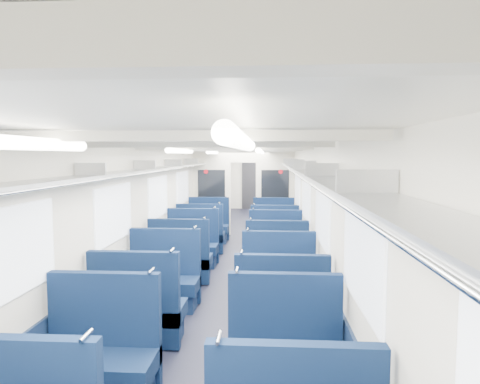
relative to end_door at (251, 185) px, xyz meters
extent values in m
cube|color=black|center=(0.00, -8.94, -1.00)|extent=(2.80, 18.00, 0.01)
cube|color=white|center=(0.00, -8.94, 1.35)|extent=(2.80, 18.00, 0.01)
cube|color=beige|center=(-1.40, -8.94, 0.18)|extent=(0.02, 18.00, 2.35)
cube|color=#111F39|center=(-1.39, -8.94, -0.65)|extent=(0.03, 17.90, 0.70)
cube|color=beige|center=(1.40, -8.94, 0.18)|extent=(0.02, 18.00, 2.35)
cube|color=#111F39|center=(1.39, -8.94, -0.65)|extent=(0.03, 17.90, 0.70)
cube|color=beige|center=(0.00, 0.06, 0.18)|extent=(2.80, 0.02, 2.35)
cube|color=#B2B5BA|center=(-1.22, -8.94, 0.97)|extent=(0.34, 17.40, 0.04)
cylinder|color=silver|center=(-1.04, -8.94, 0.95)|extent=(0.02, 17.40, 0.02)
cube|color=#B2B5BA|center=(-1.22, -12.94, 1.05)|extent=(0.34, 0.03, 0.14)
cube|color=#B2B5BA|center=(-1.22, -10.94, 1.05)|extent=(0.34, 0.03, 0.14)
cube|color=#B2B5BA|center=(-1.22, -8.94, 1.05)|extent=(0.34, 0.03, 0.14)
cube|color=#B2B5BA|center=(-1.22, -6.94, 1.05)|extent=(0.34, 0.03, 0.14)
cube|color=#B2B5BA|center=(-1.22, -4.94, 1.05)|extent=(0.34, 0.03, 0.14)
cube|color=#B2B5BA|center=(-1.22, -2.94, 1.05)|extent=(0.34, 0.03, 0.14)
cube|color=#B2B5BA|center=(-1.22, -0.94, 1.05)|extent=(0.34, 0.03, 0.14)
cube|color=#B2B5BA|center=(1.22, -8.94, 0.97)|extent=(0.34, 17.40, 0.04)
cylinder|color=silver|center=(1.04, -8.94, 0.95)|extent=(0.02, 17.40, 0.02)
cube|color=#B2B5BA|center=(1.22, -14.94, 1.05)|extent=(0.34, 0.03, 0.14)
cube|color=#B2B5BA|center=(1.22, -12.94, 1.05)|extent=(0.34, 0.03, 0.14)
cube|color=#B2B5BA|center=(1.22, -10.94, 1.05)|extent=(0.34, 0.03, 0.14)
cube|color=#B2B5BA|center=(1.22, -8.94, 1.05)|extent=(0.34, 0.03, 0.14)
cube|color=#B2B5BA|center=(1.22, -6.94, 1.05)|extent=(0.34, 0.03, 0.14)
cube|color=#B2B5BA|center=(1.22, -4.94, 1.05)|extent=(0.34, 0.03, 0.14)
cube|color=#B2B5BA|center=(1.22, -2.94, 1.05)|extent=(0.34, 0.03, 0.14)
cube|color=#B2B5BA|center=(1.22, -0.94, 1.05)|extent=(0.34, 0.03, 0.14)
cube|color=white|center=(-1.38, -14.14, 0.42)|extent=(0.02, 1.30, 0.75)
cube|color=white|center=(-1.38, -11.84, 0.42)|extent=(0.02, 1.30, 0.75)
cube|color=white|center=(-1.38, -9.54, 0.42)|extent=(0.02, 1.30, 0.75)
cube|color=white|center=(-1.38, -7.24, 0.42)|extent=(0.02, 1.30, 0.75)
cube|color=white|center=(-1.38, -4.44, 0.42)|extent=(0.02, 1.30, 0.75)
cube|color=white|center=(-1.38, -2.14, 0.42)|extent=(0.02, 1.30, 0.75)
cube|color=white|center=(1.38, -14.14, 0.42)|extent=(0.02, 1.30, 0.75)
cube|color=white|center=(1.38, -11.84, 0.42)|extent=(0.02, 1.30, 0.75)
cube|color=white|center=(1.38, -9.54, 0.42)|extent=(0.02, 1.30, 0.75)
cube|color=white|center=(1.38, -7.24, 0.42)|extent=(0.02, 1.30, 0.75)
cube|color=white|center=(1.38, -4.44, 0.42)|extent=(0.02, 1.30, 0.75)
cube|color=white|center=(1.38, -2.14, 0.42)|extent=(0.02, 1.30, 0.75)
cube|color=silver|center=(0.00, -14.94, 1.31)|extent=(2.70, 0.06, 0.06)
cube|color=silver|center=(0.00, -12.94, 1.31)|extent=(2.70, 0.06, 0.06)
cube|color=silver|center=(0.00, -10.94, 1.31)|extent=(2.70, 0.06, 0.06)
cube|color=silver|center=(0.00, -8.94, 1.31)|extent=(2.70, 0.06, 0.06)
cube|color=silver|center=(0.00, -6.94, 1.31)|extent=(2.70, 0.06, 0.06)
cube|color=silver|center=(0.00, -4.94, 1.31)|extent=(2.70, 0.06, 0.06)
cube|color=silver|center=(0.00, -2.94, 1.31)|extent=(2.70, 0.06, 0.06)
cube|color=silver|center=(0.00, -0.94, 1.31)|extent=(2.70, 0.06, 0.06)
cylinder|color=white|center=(-0.55, -15.44, 1.26)|extent=(0.07, 1.60, 0.07)
cylinder|color=white|center=(-0.55, -11.44, 1.26)|extent=(0.07, 1.60, 0.07)
cylinder|color=white|center=(-0.55, -7.94, 1.26)|extent=(0.07, 1.60, 0.07)
cylinder|color=white|center=(-0.55, -3.44, 1.26)|extent=(0.07, 1.60, 0.07)
cylinder|color=white|center=(0.55, -15.44, 1.26)|extent=(0.07, 1.60, 0.07)
cylinder|color=white|center=(0.55, -11.44, 1.26)|extent=(0.07, 1.60, 0.07)
cylinder|color=white|center=(0.55, -7.94, 1.26)|extent=(0.07, 1.60, 0.07)
cylinder|color=white|center=(0.55, -3.44, 1.26)|extent=(0.07, 1.60, 0.07)
cube|color=black|center=(0.00, 0.00, 0.00)|extent=(0.75, 0.06, 2.00)
cube|color=silver|center=(-0.88, -5.70, 0.18)|extent=(1.05, 0.08, 2.35)
cube|color=black|center=(-0.87, -5.75, 0.40)|extent=(0.76, 0.02, 0.80)
cylinder|color=red|center=(-1.02, -5.75, 0.75)|extent=(0.12, 0.01, 0.12)
cube|color=silver|center=(0.88, -5.70, 0.18)|extent=(1.05, 0.08, 2.35)
cube|color=black|center=(0.87, -5.75, 0.40)|extent=(0.76, 0.02, 0.80)
cylinder|color=red|center=(1.02, -5.75, 0.75)|extent=(0.12, 0.01, 0.12)
cube|color=silver|center=(0.00, -5.70, 1.17)|extent=(0.70, 0.08, 0.35)
cylinder|color=silver|center=(-0.39, -15.02, 0.15)|extent=(0.02, 0.16, 0.02)
cylinder|color=silver|center=(0.39, -15.00, 0.15)|extent=(0.02, 0.16, 0.02)
cube|color=#0E2245|center=(-0.83, -13.85, -0.64)|extent=(1.04, 0.55, 0.18)
cube|color=#0E2245|center=(-0.83, -13.63, -0.43)|extent=(1.04, 0.10, 1.11)
cylinder|color=silver|center=(-0.39, -13.63, 0.15)|extent=(0.02, 0.16, 0.02)
cube|color=#0E2245|center=(0.83, -13.77, -0.64)|extent=(1.04, 0.55, 0.18)
cube|color=#0E2245|center=(0.83, -13.55, -0.43)|extent=(1.04, 0.10, 1.11)
cylinder|color=silver|center=(0.39, -13.55, 0.15)|extent=(0.02, 0.16, 0.02)
cube|color=#0E2245|center=(-0.83, -12.56, -0.64)|extent=(1.04, 0.55, 0.18)
cube|color=#0E1C39|center=(-0.83, -12.56, -0.87)|extent=(0.96, 0.44, 0.27)
cube|color=#0E2245|center=(-0.83, -12.78, -0.43)|extent=(1.04, 0.10, 1.11)
cylinder|color=silver|center=(-0.39, -12.78, 0.15)|extent=(0.02, 0.16, 0.02)
cube|color=#0E2245|center=(0.83, -12.60, -0.64)|extent=(1.04, 0.55, 0.18)
cube|color=#0E1C39|center=(0.83, -12.60, -0.87)|extent=(0.96, 0.44, 0.27)
cube|color=#0E2245|center=(0.83, -12.82, -0.43)|extent=(1.04, 0.10, 1.11)
cylinder|color=silver|center=(0.39, -12.82, 0.15)|extent=(0.02, 0.16, 0.02)
cube|color=#0E2245|center=(-0.83, -11.51, -0.64)|extent=(1.04, 0.55, 0.18)
cube|color=#0E1C39|center=(-0.83, -11.51, -0.87)|extent=(0.96, 0.44, 0.27)
cube|color=#0E2245|center=(-0.83, -11.29, -0.43)|extent=(1.04, 0.10, 1.11)
cylinder|color=silver|center=(-0.39, -11.29, 0.15)|extent=(0.02, 0.16, 0.02)
cube|color=#0E2245|center=(0.83, -11.62, -0.64)|extent=(1.04, 0.55, 0.18)
cube|color=#0E1C39|center=(0.83, -11.62, -0.87)|extent=(0.96, 0.44, 0.27)
cube|color=#0E2245|center=(0.83, -11.40, -0.43)|extent=(1.04, 0.10, 1.11)
cylinder|color=silver|center=(0.39, -11.40, 0.15)|extent=(0.02, 0.16, 0.02)
cube|color=#0E2245|center=(-0.83, -10.13, -0.64)|extent=(1.04, 0.55, 0.18)
cube|color=#0E1C39|center=(-0.83, -10.13, -0.87)|extent=(0.96, 0.44, 0.27)
cube|color=#0E2245|center=(-0.83, -10.35, -0.43)|extent=(1.04, 0.10, 1.11)
cylinder|color=silver|center=(-0.39, -10.35, 0.15)|extent=(0.02, 0.16, 0.02)
cube|color=#0E2245|center=(0.83, -10.18, -0.64)|extent=(1.04, 0.55, 0.18)
cube|color=#0E1C39|center=(0.83, -10.18, -0.87)|extent=(0.96, 0.44, 0.27)
cube|color=#0E2245|center=(0.83, -10.41, -0.43)|extent=(1.04, 0.10, 1.11)
cylinder|color=silver|center=(0.39, -10.41, 0.15)|extent=(0.02, 0.16, 0.02)
cube|color=#0E2245|center=(-0.83, -9.16, -0.64)|extent=(1.04, 0.55, 0.18)
cube|color=#0E1C39|center=(-0.83, -9.16, -0.87)|extent=(0.96, 0.44, 0.27)
cube|color=#0E2245|center=(-0.83, -8.93, -0.43)|extent=(1.04, 0.10, 1.11)
cylinder|color=silver|center=(-0.39, -8.93, 0.15)|extent=(0.02, 0.16, 0.02)
cube|color=#0E2245|center=(0.83, -9.27, -0.64)|extent=(1.04, 0.55, 0.18)
cube|color=#0E1C39|center=(0.83, -9.27, -0.87)|extent=(0.96, 0.44, 0.27)
cube|color=#0E2245|center=(0.83, -9.05, -0.43)|extent=(1.04, 0.10, 1.11)
cylinder|color=silver|center=(0.39, -9.05, 0.15)|extent=(0.02, 0.16, 0.02)
cube|color=#0E2245|center=(-0.83, -7.90, -0.64)|extent=(1.04, 0.55, 0.18)
cube|color=#0E1C39|center=(-0.83, -7.90, -0.87)|extent=(0.96, 0.44, 0.27)
cube|color=#0E2245|center=(-0.83, -8.13, -0.43)|extent=(1.04, 0.10, 1.11)
cylinder|color=silver|center=(-0.39, -8.13, 0.15)|extent=(0.02, 0.16, 0.02)
cube|color=#0E2245|center=(0.83, -8.03, -0.64)|extent=(1.04, 0.55, 0.18)
cube|color=#0E1C39|center=(0.83, -8.03, -0.87)|extent=(0.96, 0.44, 0.27)
cube|color=#0E2245|center=(0.83, -8.26, -0.43)|extent=(1.04, 0.10, 1.11)
cylinder|color=silver|center=(0.39, -8.26, 0.15)|extent=(0.02, 0.16, 0.02)
cube|color=#0E2245|center=(-0.83, -6.84, -0.64)|extent=(1.04, 0.55, 0.18)
cube|color=#0E1C39|center=(-0.83, -6.84, -0.87)|extent=(0.96, 0.44, 0.27)
cube|color=#0E2245|center=(-0.83, -6.62, -0.43)|extent=(1.04, 0.10, 1.11)
cylinder|color=silver|center=(-0.39, -6.62, 0.15)|extent=(0.02, 0.16, 0.02)
cube|color=#0E2245|center=(0.83, -6.85, -0.64)|extent=(1.04, 0.55, 0.18)
cube|color=#0E1C39|center=(0.83, -6.85, -0.87)|extent=(0.96, 0.44, 0.27)
cube|color=#0E2245|center=(0.83, -6.63, -0.43)|extent=(1.04, 0.10, 1.11)
cylinder|color=silver|center=(0.39, -6.63, 0.15)|extent=(0.02, 0.16, 0.02)
camera|label=1|loc=(0.66, -17.36, 1.20)|focal=31.83mm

